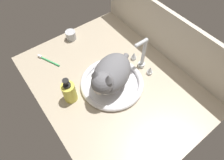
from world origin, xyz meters
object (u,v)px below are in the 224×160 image
Objects in this scene: faucet at (142,57)px; soap_pump_bottle at (69,92)px; cat at (110,75)px; metal_jar at (71,35)px; toothbrush at (48,60)px; sink_basin at (112,83)px.

faucet is 1.32× the size of soap_pump_bottle.
cat reaches higher than soap_pump_bottle.
soap_pump_bottle is at bearing -30.75° from metal_jar.
metal_jar is at bearing 111.74° from toothbrush.
metal_jar is 23.15cm from toothbrush.
faucet reaches higher than toothbrush.
sink_basin is 2.12× the size of soap_pump_bottle.
cat is at bearing 71.59° from soap_pump_bottle.
cat is at bearing -3.54° from metal_jar.
soap_pump_bottle is at bearing -97.68° from faucet.
metal_jar is at bearing -155.94° from faucet.
toothbrush is at bearing -153.55° from cat.
soap_pump_bottle is (-5.83, -22.26, 4.88)cm from sink_basin.
sink_basin is at bearing 117.12° from cat.
sink_basin reaches higher than toothbrush.
faucet reaches higher than soap_pump_bottle.
cat reaches higher than faucet.
toothbrush is (8.53, -21.40, -2.26)cm from metal_jar.
sink_basin is 22.11cm from faucet.
toothbrush is (-37.31, -18.56, -10.30)cm from cat.
metal_jar is (-44.89, 0.97, 1.57)cm from sink_basin.
soap_pump_bottle reaches higher than toothbrush.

